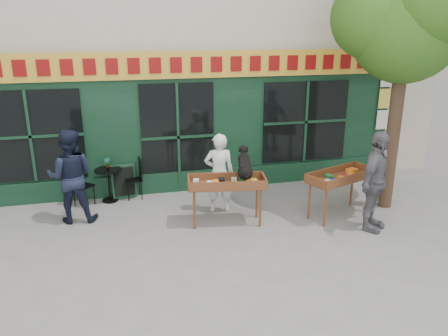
{
  "coord_description": "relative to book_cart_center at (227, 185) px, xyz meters",
  "views": [
    {
      "loc": [
        -1.33,
        -7.58,
        3.81
      ],
      "look_at": [
        0.66,
        0.5,
        1.11
      ],
      "focal_mm": 35.0,
      "sensor_mm": 36.0,
      "label": 1
    }
  ],
  "objects": [
    {
      "name": "chalkboard",
      "position": [
        -1.97,
        1.91,
        -0.42
      ],
      "size": [
        0.58,
        0.28,
        0.79
      ],
      "rotation": [
        0.0,
        0.0,
        0.17
      ],
      "color": "black",
      "rests_on": "ground"
    },
    {
      "name": "street_tree",
      "position": [
        3.68,
        0.08,
        3.29
      ],
      "size": [
        3.05,
        2.9,
        5.6
      ],
      "color": "#382619",
      "rests_on": "ground"
    },
    {
      "name": "potted_plant",
      "position": [
        -2.3,
        1.78,
        0.08
      ],
      "size": [
        0.17,
        0.15,
        0.27
      ],
      "primitive_type": "imported",
      "rotation": [
        0.0,
        0.0,
        -0.44
      ],
      "color": "gray",
      "rests_on": "bistro_table"
    },
    {
      "name": "ground",
      "position": [
        -0.66,
        -0.28,
        -0.82
      ],
      "size": [
        80.0,
        80.0,
        0.0
      ],
      "primitive_type": "plane",
      "color": "slate",
      "rests_on": "ground"
    },
    {
      "name": "book_cart_right",
      "position": [
        2.39,
        -0.19,
        0.0
      ],
      "size": [
        1.62,
        1.1,
        0.99
      ],
      "rotation": [
        0.0,
        0.0,
        0.36
      ],
      "color": "brown",
      "rests_on": "ground"
    },
    {
      "name": "book_cart_center",
      "position": [
        0.0,
        0.0,
        0.0
      ],
      "size": [
        1.58,
        0.84,
        0.99
      ],
      "rotation": [
        0.0,
        0.0,
        -0.15
      ],
      "color": "brown",
      "rests_on": "ground"
    },
    {
      "name": "bistro_chair_right",
      "position": [
        -1.66,
        1.83,
        -0.26
      ],
      "size": [
        0.4,
        0.39,
        0.95
      ],
      "rotation": [
        0.0,
        0.0,
        -1.48
      ],
      "color": "black",
      "rests_on": "ground"
    },
    {
      "name": "bistro_table",
      "position": [
        -2.3,
        1.78,
        -0.28
      ],
      "size": [
        0.6,
        0.6,
        0.76
      ],
      "color": "black",
      "rests_on": "ground"
    },
    {
      "name": "man_left",
      "position": [
        -3.0,
        0.88,
        0.14
      ],
      "size": [
        0.99,
        0.8,
        1.92
      ],
      "primitive_type": "imported",
      "rotation": [
        0.0,
        0.0,
        3.06
      ],
      "color": "black",
      "rests_on": "ground"
    },
    {
      "name": "woman",
      "position": [
        0.0,
        0.65,
        0.04
      ],
      "size": [
        0.68,
        0.5,
        1.72
      ],
      "primitive_type": "imported",
      "rotation": [
        0.0,
        0.0,
        2.99
      ],
      "color": "white",
      "rests_on": "ground"
    },
    {
      "name": "man_right",
      "position": [
        2.69,
        -0.94,
        0.17
      ],
      "size": [
        1.19,
        1.12,
        1.98
      ],
      "primitive_type": "imported",
      "rotation": [
        0.0,
        0.0,
        0.7
      ],
      "color": "#57575C",
      "rests_on": "ground"
    },
    {
      "name": "dog",
      "position": [
        0.35,
        -0.05,
        0.47
      ],
      "size": [
        0.43,
        0.64,
        0.6
      ],
      "primitive_type": null,
      "rotation": [
        0.0,
        0.0,
        -0.15
      ],
      "color": "black",
      "rests_on": "book_cart_center"
    },
    {
      "name": "bistro_chair_left",
      "position": [
        -2.92,
        1.73,
        -0.26
      ],
      "size": [
        0.51,
        0.51,
        0.95
      ],
      "rotation": [
        0.0,
        0.0,
        0.87
      ],
      "color": "black",
      "rests_on": "ground"
    }
  ]
}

